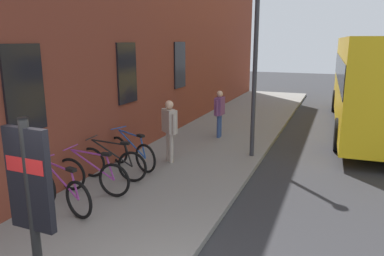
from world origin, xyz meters
The scene contains 12 objects.
ground centered at (6.00, -1.00, 0.00)m, with size 60.00×60.00×0.00m, color #2D2D30.
sidewalk_pavement centered at (8.00, 1.75, 0.06)m, with size 24.00×3.50×0.12m, color gray.
station_facade centered at (8.99, 3.80, 4.50)m, with size 22.00×0.65×9.00m.
bicycle_by_door centered at (1.99, 2.83, 0.51)m, with size 0.59×1.73×0.97m.
bicycle_beside_lamp centered at (2.89, 2.79, 0.51)m, with size 0.48×1.77×0.97m.
bicycle_under_window centered at (3.72, 2.88, 0.51)m, with size 0.48×1.77×0.97m.
bicycle_nearest_sign centered at (4.58, 2.86, 0.51)m, with size 0.72×1.69×0.97m.
transit_info_sign centered at (-0.38, 1.04, 1.72)m, with size 0.10×0.55×2.40m.
city_bus centered at (11.92, -3.00, 1.92)m, with size 10.58×2.92×3.35m.
pedestrian_near_bus centered at (8.28, 1.76, 1.06)m, with size 0.59×0.23×1.55m.
pedestrian_by_facade centered at (5.37, 2.19, 1.12)m, with size 0.48×0.51×1.64m.
street_lamp centered at (6.71, 0.30, 2.97)m, with size 0.28×0.28×4.76m.
Camera 1 is at (-3.05, -1.82, 3.26)m, focal length 34.55 mm.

